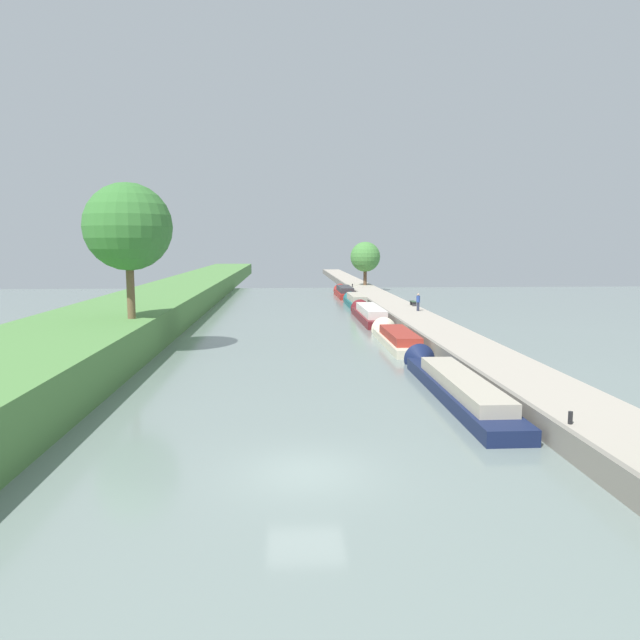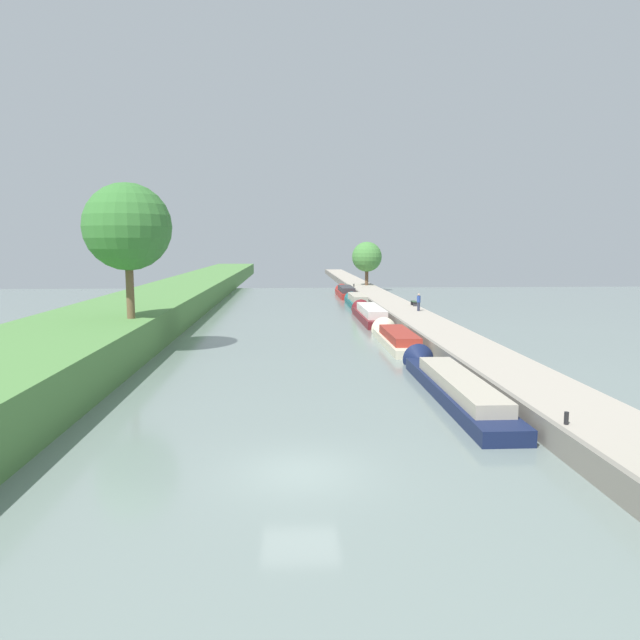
% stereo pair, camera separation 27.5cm
% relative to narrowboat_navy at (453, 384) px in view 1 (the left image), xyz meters
% --- Properties ---
extents(ground_plane, '(160.00, 160.00, 0.00)m').
position_rel_narrowboat_navy_xyz_m(ground_plane, '(-7.49, -9.45, -0.50)').
color(ground_plane, slate).
extents(stone_quay, '(0.25, 260.00, 1.00)m').
position_rel_narrowboat_navy_xyz_m(stone_quay, '(1.45, -9.45, 0.01)').
color(stone_quay, gray).
rests_on(stone_quay, ground_plane).
extents(narrowboat_navy, '(1.99, 14.85, 1.89)m').
position_rel_narrowboat_navy_xyz_m(narrowboat_navy, '(0.00, 0.00, 0.00)').
color(narrowboat_navy, '#141E42').
rests_on(narrowboat_navy, ground_plane).
extents(narrowboat_cream, '(2.14, 11.33, 2.04)m').
position_rel_narrowboat_navy_xyz_m(narrowboat_cream, '(-0.04, 14.75, -0.04)').
color(narrowboat_cream, beige).
rests_on(narrowboat_cream, ground_plane).
extents(narrowboat_maroon, '(2.12, 13.62, 2.08)m').
position_rel_narrowboat_navy_xyz_m(narrowboat_maroon, '(-0.08, 28.40, 0.08)').
color(narrowboat_maroon, maroon).
rests_on(narrowboat_maroon, ground_plane).
extents(narrowboat_teal, '(1.92, 11.08, 2.02)m').
position_rel_narrowboat_navy_xyz_m(narrowboat_teal, '(0.13, 40.87, 0.11)').
color(narrowboat_teal, '#195B60').
rests_on(narrowboat_teal, ground_plane).
extents(narrowboat_red, '(2.11, 11.77, 2.10)m').
position_rel_narrowboat_navy_xyz_m(narrowboat_red, '(0.10, 54.20, 0.10)').
color(narrowboat_red, maroon).
rests_on(narrowboat_red, ground_plane).
extents(tree_rightbank_midnear, '(4.60, 4.60, 6.68)m').
position_rel_narrowboat_navy_xyz_m(tree_rightbank_midnear, '(4.25, 62.79, 4.82)').
color(tree_rightbank_midnear, brown).
rests_on(tree_rightbank_midnear, right_towpath).
extents(tree_leftbank_downstream, '(5.60, 5.60, 8.72)m').
position_rel_narrowboat_navy_xyz_m(tree_leftbank_downstream, '(-18.11, 11.16, 7.82)').
color(tree_leftbank_downstream, brown).
rests_on(tree_leftbank_downstream, left_grassy_bank).
extents(person_walking, '(0.34, 0.34, 1.66)m').
position_rel_narrowboat_navy_xyz_m(person_walking, '(4.48, 27.29, 1.33)').
color(person_walking, '#282D42').
rests_on(person_walking, right_towpath).
extents(mooring_bollard_near, '(0.16, 0.16, 0.45)m').
position_rel_narrowboat_navy_xyz_m(mooring_bollard_near, '(1.88, -7.93, 0.68)').
color(mooring_bollard_near, black).
rests_on(mooring_bollard_near, right_towpath).
extents(mooring_bollard_far, '(0.16, 0.16, 0.45)m').
position_rel_narrowboat_navy_xyz_m(mooring_bollard_far, '(1.88, 59.29, 0.68)').
color(mooring_bollard_far, black).
rests_on(mooring_bollard_far, right_towpath).
extents(park_bench, '(0.44, 1.50, 0.47)m').
position_rel_narrowboat_navy_xyz_m(park_bench, '(5.05, 32.04, 0.80)').
color(park_bench, '#333338').
rests_on(park_bench, right_towpath).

